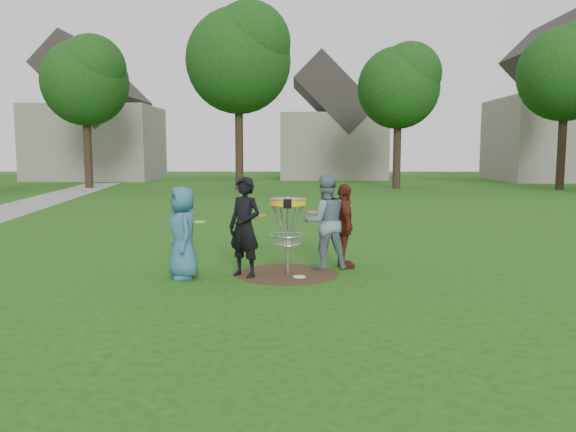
{
  "coord_description": "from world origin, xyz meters",
  "views": [
    {
      "loc": [
        0.14,
        -9.76,
        2.17
      ],
      "look_at": [
        0.0,
        0.3,
        1.0
      ],
      "focal_mm": 35.0,
      "sensor_mm": 36.0,
      "label": 1
    }
  ],
  "objects_px": {
    "disc_golf_basket": "(288,217)",
    "player_grey": "(325,222)",
    "player_blue": "(183,233)",
    "player_maroon": "(344,226)",
    "player_black": "(245,227)"
  },
  "relations": [
    {
      "from": "player_grey",
      "to": "player_maroon",
      "type": "height_order",
      "value": "player_grey"
    },
    {
      "from": "player_grey",
      "to": "disc_golf_basket",
      "type": "distance_m",
      "value": 0.84
    },
    {
      "from": "player_blue",
      "to": "player_maroon",
      "type": "distance_m",
      "value": 2.96
    },
    {
      "from": "player_blue",
      "to": "player_grey",
      "type": "xyz_separation_m",
      "value": [
        2.46,
        0.83,
        0.09
      ]
    },
    {
      "from": "disc_golf_basket",
      "to": "player_grey",
      "type": "bearing_deg",
      "value": 35.06
    },
    {
      "from": "disc_golf_basket",
      "to": "player_blue",
      "type": "bearing_deg",
      "value": -168.88
    },
    {
      "from": "player_grey",
      "to": "player_maroon",
      "type": "distance_m",
      "value": 0.38
    },
    {
      "from": "disc_golf_basket",
      "to": "player_maroon",
      "type": "bearing_deg",
      "value": 28.53
    },
    {
      "from": "player_black",
      "to": "player_maroon",
      "type": "height_order",
      "value": "player_black"
    },
    {
      "from": "player_blue",
      "to": "player_maroon",
      "type": "height_order",
      "value": "player_blue"
    },
    {
      "from": "player_black",
      "to": "disc_golf_basket",
      "type": "height_order",
      "value": "player_black"
    },
    {
      "from": "player_black",
      "to": "player_grey",
      "type": "distance_m",
      "value": 1.58
    },
    {
      "from": "player_grey",
      "to": "player_blue",
      "type": "bearing_deg",
      "value": 5.49
    },
    {
      "from": "player_blue",
      "to": "player_black",
      "type": "distance_m",
      "value": 1.05
    },
    {
      "from": "player_black",
      "to": "disc_golf_basket",
      "type": "relative_size",
      "value": 1.25
    }
  ]
}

